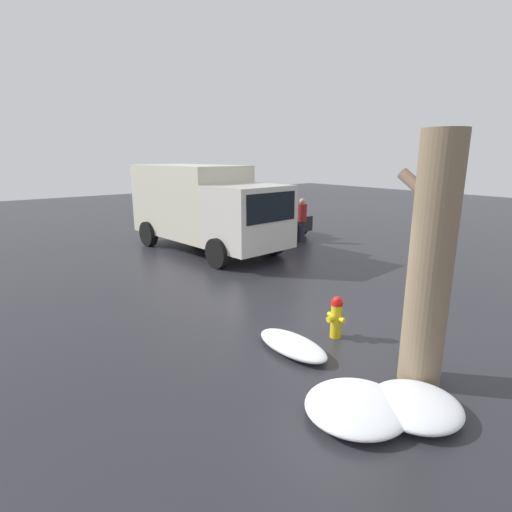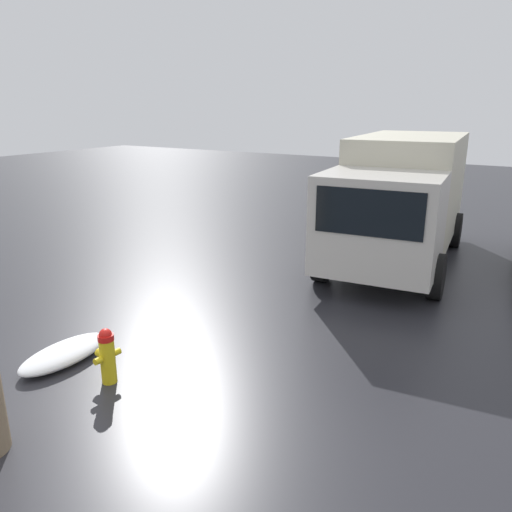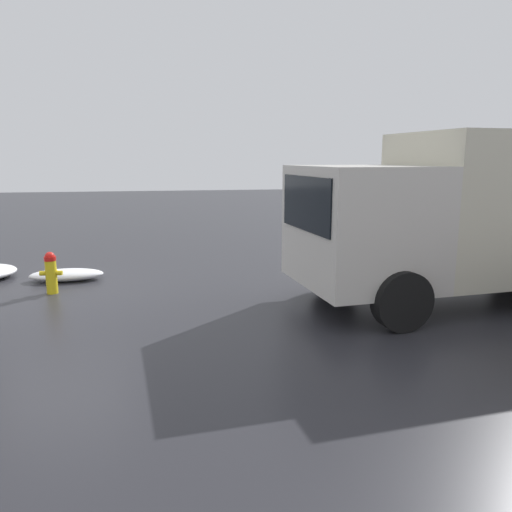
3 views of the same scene
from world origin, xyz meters
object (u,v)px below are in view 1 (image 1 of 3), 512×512
fire_hydrant (336,316)px  parked_car (263,217)px  tree_trunk (431,263)px  pedestrian (302,218)px  delivery_truck (204,205)px

fire_hydrant → parked_car: 10.09m
tree_trunk → fire_hydrant: bearing=-4.4°
fire_hydrant → tree_trunk: 2.23m
tree_trunk → parked_car: bearing=-27.7°
pedestrian → delivery_truck: bearing=10.1°
delivery_truck → pedestrian: bearing=156.4°
tree_trunk → delivery_truck: tree_trunk is taller
delivery_truck → pedestrian: (-1.19, -3.58, -0.67)m
tree_trunk → pedestrian: (8.11, -5.49, -0.89)m
tree_trunk → pedestrian: tree_trunk is taller
parked_car → delivery_truck: bearing=12.0°
fire_hydrant → pedestrian: (6.38, -5.36, 0.51)m
parked_car → tree_trunk: bearing=58.0°
pedestrian → parked_car: 2.23m
delivery_truck → parked_car: 3.75m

